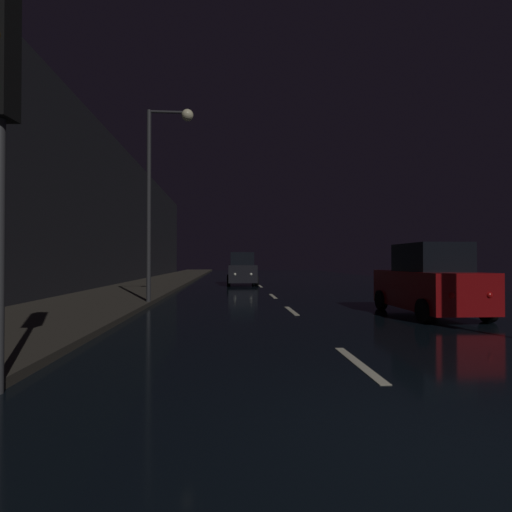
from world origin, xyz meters
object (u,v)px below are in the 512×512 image
Objects in this scene: streetlamp_overhead at (161,175)px; car_approaching_headlights at (242,270)px; car_parked_right_near at (429,282)px; traffic_light_near_left at (0,79)px.

streetlamp_overhead reaches higher than car_approaching_headlights.
car_parked_right_near is (8.50, -3.16, -3.82)m from streetlamp_overhead.
traffic_light_near_left is 1.23× the size of car_parked_right_near.
car_parked_right_near is at bearing 131.41° from traffic_light_near_left.
car_approaching_headlights is 1.03× the size of car_parked_right_near.
streetlamp_overhead is 13.40m from car_approaching_headlights.
streetlamp_overhead is at bearing 69.60° from car_parked_right_near.
traffic_light_near_left is at bearing -92.13° from streetlamp_overhead.
traffic_light_near_left is at bearing 126.06° from car_parked_right_near.
streetlamp_overhead is 1.69× the size of car_parked_right_near.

